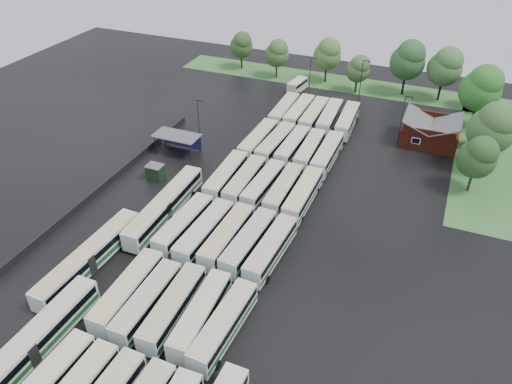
% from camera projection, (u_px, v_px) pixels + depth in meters
% --- Properties ---
extents(ground, '(160.00, 160.00, 0.00)m').
position_uv_depth(ground, '(209.00, 250.00, 67.99)').
color(ground, black).
rests_on(ground, ground).
extents(brick_building, '(10.07, 8.60, 5.39)m').
position_uv_depth(brick_building, '(430.00, 134.00, 91.95)').
color(brick_building, maroon).
rests_on(brick_building, ground).
extents(wash_shed, '(8.20, 4.20, 3.58)m').
position_uv_depth(wash_shed, '(178.00, 137.00, 88.54)').
color(wash_shed, '#2D2D30').
rests_on(wash_shed, ground).
extents(utility_hut, '(2.70, 2.20, 2.62)m').
position_uv_depth(utility_hut, '(155.00, 172.00, 81.98)').
color(utility_hut, black).
rests_on(utility_hut, ground).
extents(grass_strip_north, '(80.00, 10.00, 0.01)m').
position_uv_depth(grass_strip_north, '(342.00, 83.00, 116.77)').
color(grass_strip_north, '#366B2F').
rests_on(grass_strip_north, ground).
extents(grass_strip_east, '(10.00, 50.00, 0.01)m').
position_uv_depth(grass_strip_east, '(485.00, 153.00, 89.86)').
color(grass_strip_east, '#366B2F').
rests_on(grass_strip_east, ground).
extents(west_fence, '(0.10, 50.00, 1.20)m').
position_uv_depth(west_fence, '(109.00, 182.00, 80.78)').
color(west_fence, '#2D2D30').
rests_on(west_fence, ground).
extents(bus_r1c0, '(2.97, 12.56, 3.48)m').
position_uv_depth(bus_r1c0, '(128.00, 291.00, 58.92)').
color(bus_r1c0, silver).
rests_on(bus_r1c0, ground).
extents(bus_r1c1, '(2.63, 11.95, 3.32)m').
position_uv_depth(bus_r1c1, '(147.00, 302.00, 57.69)').
color(bus_r1c1, silver).
rests_on(bus_r1c1, ground).
extents(bus_r1c2, '(3.02, 12.27, 3.39)m').
position_uv_depth(bus_r1c2, '(173.00, 307.00, 56.93)').
color(bus_r1c2, silver).
rests_on(bus_r1c2, ground).
extents(bus_r1c3, '(3.11, 12.21, 3.37)m').
position_uv_depth(bus_r1c3, '(201.00, 315.00, 56.04)').
color(bus_r1c3, silver).
rests_on(bus_r1c3, ground).
extents(bus_r1c4, '(3.05, 12.24, 3.38)m').
position_uv_depth(bus_r1c4, '(224.00, 325.00, 54.78)').
color(bus_r1c4, silver).
rests_on(bus_r1c4, ground).
extents(bus_r2c0, '(3.12, 12.36, 3.41)m').
position_uv_depth(bus_r2c0, '(184.00, 225.00, 69.51)').
color(bus_r2c0, silver).
rests_on(bus_r2c0, ground).
extents(bus_r2c1, '(3.12, 12.63, 3.49)m').
position_uv_depth(bus_r2c1, '(204.00, 232.00, 68.12)').
color(bus_r2c1, silver).
rests_on(bus_r2c1, ground).
extents(bus_r2c2, '(2.86, 12.39, 3.43)m').
position_uv_depth(bus_r2c2, '(227.00, 237.00, 67.35)').
color(bus_r2c2, silver).
rests_on(bus_r2c2, ground).
extents(bus_r2c3, '(3.25, 12.54, 3.46)m').
position_uv_depth(bus_r2c3, '(249.00, 242.00, 66.36)').
color(bus_r2c3, silver).
rests_on(bus_r2c3, ground).
extents(bus_r2c4, '(3.17, 12.39, 3.42)m').
position_uv_depth(bus_r2c4, '(271.00, 249.00, 65.22)').
color(bus_r2c4, silver).
rests_on(bus_r2c4, ground).
extents(bus_r3c0, '(2.96, 12.43, 3.44)m').
position_uv_depth(bus_r3c0, '(226.00, 176.00, 79.83)').
color(bus_r3c0, silver).
rests_on(bus_r3c0, ground).
extents(bus_r3c1, '(2.68, 12.10, 3.36)m').
position_uv_depth(bus_r3c1, '(245.00, 181.00, 78.81)').
color(bus_r3c1, silver).
rests_on(bus_r3c1, ground).
extents(bus_r3c2, '(3.01, 11.97, 3.30)m').
position_uv_depth(bus_r3c2, '(263.00, 185.00, 77.89)').
color(bus_r3c2, silver).
rests_on(bus_r3c2, ground).
extents(bus_r3c3, '(2.63, 12.07, 3.36)m').
position_uv_depth(bus_r3c3, '(283.00, 190.00, 76.74)').
color(bus_r3c3, silver).
rests_on(bus_r3c3, ground).
extents(bus_r3c4, '(2.67, 12.52, 3.48)m').
position_uv_depth(bus_r3c4, '(303.00, 195.00, 75.47)').
color(bus_r3c4, silver).
rests_on(bus_r3c4, ground).
extents(bus_r4c0, '(2.88, 12.58, 3.49)m').
position_uv_depth(bus_r4c0, '(258.00, 140.00, 89.72)').
color(bus_r4c0, silver).
rests_on(bus_r4c0, ground).
extents(bus_r4c1, '(3.24, 12.57, 3.47)m').
position_uv_depth(bus_r4c1, '(275.00, 144.00, 88.78)').
color(bus_r4c1, silver).
rests_on(bus_r4c1, ground).
extents(bus_r4c2, '(2.73, 11.95, 3.32)m').
position_uv_depth(bus_r4c2, '(292.00, 147.00, 88.00)').
color(bus_r4c2, silver).
rests_on(bus_r4c2, ground).
extents(bus_r4c3, '(2.84, 12.00, 3.32)m').
position_uv_depth(bus_r4c3, '(309.00, 151.00, 86.87)').
color(bus_r4c3, silver).
rests_on(bus_r4c3, ground).
extents(bus_r4c4, '(2.69, 12.41, 3.45)m').
position_uv_depth(bus_r4c4, '(327.00, 154.00, 85.68)').
color(bus_r4c4, silver).
rests_on(bus_r4c4, ground).
extents(bus_r5c0, '(2.89, 12.38, 3.43)m').
position_uv_depth(bus_r5c0, '(284.00, 110.00, 100.19)').
color(bus_r5c0, silver).
rests_on(bus_r5c0, ground).
extents(bus_r5c1, '(2.68, 12.41, 3.45)m').
position_uv_depth(bus_r5c1, '(299.00, 112.00, 99.43)').
color(bus_r5c1, silver).
rests_on(bus_r5c1, ground).
extents(bus_r5c2, '(2.76, 12.56, 3.49)m').
position_uv_depth(bus_r5c2, '(314.00, 115.00, 98.21)').
color(bus_r5c2, silver).
rests_on(bus_r5c2, ground).
extents(bus_r5c3, '(3.23, 12.61, 3.48)m').
position_uv_depth(bus_r5c3, '(329.00, 118.00, 97.45)').
color(bus_r5c3, silver).
rests_on(bus_r5c3, ground).
extents(bus_r5c4, '(3.20, 12.46, 3.44)m').
position_uv_depth(bus_r5c4, '(347.00, 121.00, 96.41)').
color(bus_r5c4, silver).
rests_on(bus_r5c4, ground).
extents(artic_bus_west_a, '(3.01, 18.72, 3.47)m').
position_uv_depth(artic_bus_west_a, '(32.00, 345.00, 52.48)').
color(artic_bus_west_a, silver).
rests_on(artic_bus_west_a, ground).
extents(artic_bus_west_b, '(2.98, 18.78, 3.48)m').
position_uv_depth(artic_bus_west_b, '(165.00, 206.00, 73.11)').
color(artic_bus_west_b, silver).
rests_on(artic_bus_west_b, ground).
extents(artic_bus_west_c, '(3.22, 18.28, 3.38)m').
position_uv_depth(artic_bus_west_c, '(89.00, 258.00, 63.90)').
color(artic_bus_west_c, silver).
rests_on(artic_bus_west_c, ground).
extents(minibus, '(3.07, 6.37, 2.67)m').
position_uv_depth(minibus, '(297.00, 85.00, 112.00)').
color(minibus, beige).
rests_on(minibus, ground).
extents(tree_north_0, '(5.64, 5.64, 9.34)m').
position_uv_depth(tree_north_0, '(242.00, 45.00, 121.37)').
color(tree_north_0, '#372713').
rests_on(tree_north_0, ground).
extents(tree_north_1, '(5.67, 5.67, 9.39)m').
position_uv_depth(tree_north_1, '(277.00, 53.00, 116.42)').
color(tree_north_1, '#36241A').
rests_on(tree_north_1, ground).
extents(tree_north_2, '(6.38, 6.38, 10.57)m').
position_uv_depth(tree_north_2, '(328.00, 54.00, 113.70)').
color(tree_north_2, black).
rests_on(tree_north_2, ground).
extents(tree_north_3, '(5.31, 5.30, 8.78)m').
position_uv_depth(tree_north_3, '(359.00, 68.00, 109.17)').
color(tree_north_3, black).
rests_on(tree_north_3, ground).
extents(tree_north_4, '(7.52, 7.52, 12.45)m').
position_uv_depth(tree_north_4, '(409.00, 60.00, 106.98)').
color(tree_north_4, black).
rests_on(tree_north_4, ground).
extents(tree_north_5, '(7.26, 7.26, 12.02)m').
position_uv_depth(tree_north_5, '(446.00, 66.00, 104.48)').
color(tree_north_5, black).
rests_on(tree_north_5, ground).
extents(tree_north_6, '(5.91, 5.91, 9.78)m').
position_uv_depth(tree_north_6, '(488.00, 83.00, 100.63)').
color(tree_north_6, '#3C2718').
rests_on(tree_north_6, ground).
extents(tree_east_0, '(5.97, 5.97, 9.89)m').
position_uv_depth(tree_east_0, '(478.00, 157.00, 76.15)').
color(tree_east_0, '#35251D').
rests_on(tree_east_0, ground).
extents(tree_east_1, '(7.65, 7.65, 12.67)m').
position_uv_depth(tree_east_1, '(493.00, 127.00, 80.36)').
color(tree_east_1, black).
rests_on(tree_east_1, ground).
extents(tree_east_2, '(4.76, 4.76, 7.88)m').
position_uv_depth(tree_east_2, '(491.00, 126.00, 87.63)').
color(tree_east_2, black).
rests_on(tree_east_2, ground).
extents(tree_east_3, '(7.80, 7.80, 12.92)m').
position_uv_depth(tree_east_3, '(482.00, 88.00, 93.42)').
color(tree_east_3, black).
rests_on(tree_east_3, ground).
extents(tree_east_4, '(5.48, 5.46, 9.04)m').
position_uv_depth(tree_east_4, '(482.00, 82.00, 102.10)').
color(tree_east_4, black).
rests_on(tree_east_4, ground).
extents(lamp_post_ne, '(1.46, 0.28, 9.50)m').
position_uv_depth(lamp_post_ne, '(403.00, 116.00, 89.75)').
color(lamp_post_ne, '#2D2D30').
rests_on(lamp_post_ne, ground).
extents(lamp_post_nw, '(1.50, 0.29, 9.74)m').
position_uv_depth(lamp_post_nw, '(199.00, 121.00, 87.84)').
color(lamp_post_nw, '#2D2D30').
rests_on(lamp_post_nw, ground).
extents(lamp_post_back_w, '(1.42, 0.28, 9.24)m').
position_uv_depth(lamp_post_back_w, '(311.00, 75.00, 106.81)').
color(lamp_post_back_w, '#2D2D30').
rests_on(lamp_post_back_w, ground).
extents(lamp_post_back_e, '(1.58, 0.31, 10.23)m').
position_uv_depth(lamp_post_back_e, '(362.00, 80.00, 102.77)').
color(lamp_post_back_e, '#2D2D30').
rests_on(lamp_post_back_e, ground).
extents(puddle_0, '(5.29, 5.29, 0.01)m').
position_uv_depth(puddle_0, '(94.00, 345.00, 54.88)').
color(puddle_0, black).
rests_on(puddle_0, ground).
extents(puddle_2, '(7.09, 7.09, 0.01)m').
position_uv_depth(puddle_2, '(174.00, 221.00, 73.33)').
color(puddle_2, black).
rests_on(puddle_2, ground).
extents(puddle_3, '(3.88, 3.88, 0.01)m').
position_uv_depth(puddle_3, '(233.00, 286.00, 62.37)').
color(puddle_3, black).
rests_on(puddle_3, ground).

